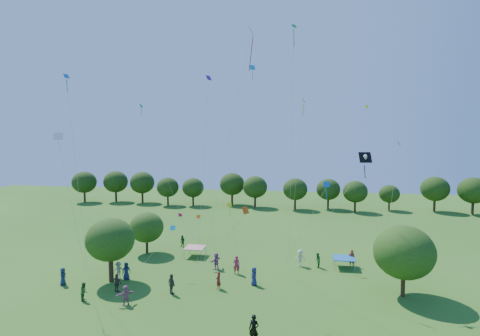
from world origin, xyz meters
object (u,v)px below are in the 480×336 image
(near_tree_west, at_px, (110,240))
(tent_red_stripe, at_px, (195,248))
(near_tree_north, at_px, (147,227))
(pirate_kite, at_px, (363,160))
(near_tree_east, at_px, (404,252))
(tent_blue, at_px, (344,258))
(red_high_kite, at_px, (243,77))
(man_in_black, at_px, (254,329))

(near_tree_west, relative_size, tent_red_stripe, 2.78)
(near_tree_west, distance_m, tent_red_stripe, 10.90)
(near_tree_north, bearing_deg, pirate_kite, -17.76)
(near_tree_west, bearing_deg, near_tree_east, 2.02)
(near_tree_north, xyz_separation_m, tent_blue, (22.62, -1.41, -2.11))
(tent_red_stripe, bearing_deg, tent_blue, -4.11)
(near_tree_west, xyz_separation_m, red_high_kite, (12.59, 0.75, 15.01))
(tent_red_stripe, relative_size, tent_blue, 1.00)
(near_tree_west, relative_size, man_in_black, 3.21)
(near_tree_north, bearing_deg, tent_blue, -3.56)
(near_tree_west, height_order, red_high_kite, red_high_kite)
(tent_red_stripe, height_order, red_high_kite, red_high_kite)
(man_in_black, bearing_deg, tent_red_stripe, 131.41)
(pirate_kite, bearing_deg, red_high_kite, -175.96)
(tent_blue, bearing_deg, pirate_kite, -82.65)
(tent_blue, bearing_deg, near_tree_north, 176.44)
(near_tree_north, xyz_separation_m, near_tree_east, (26.86, -8.05, 0.74))
(tent_red_stripe, xyz_separation_m, red_high_kite, (6.87, -8.03, 18.04))
(red_high_kite, bearing_deg, near_tree_east, 0.79)
(tent_red_stripe, xyz_separation_m, tent_blue, (16.64, -1.20, 0.00))
(tent_blue, bearing_deg, near_tree_east, -57.44)
(near_tree_west, relative_size, pirate_kite, 0.55)
(near_tree_north, bearing_deg, tent_red_stripe, -2.04)
(tent_blue, bearing_deg, near_tree_west, -161.26)
(near_tree_north, relative_size, man_in_black, 2.60)
(near_tree_north, relative_size, tent_red_stripe, 2.25)
(near_tree_west, relative_size, near_tree_north, 1.23)
(near_tree_east, bearing_deg, tent_red_stripe, 159.43)
(near_tree_west, xyz_separation_m, tent_blue, (22.35, 7.58, -3.02))
(near_tree_west, bearing_deg, near_tree_north, 91.68)
(red_high_kite, bearing_deg, tent_blue, 34.98)
(near_tree_north, xyz_separation_m, tent_red_stripe, (5.98, -0.21, -2.11))
(tent_red_stripe, relative_size, red_high_kite, 0.10)
(tent_blue, height_order, pirate_kite, pirate_kite)
(near_tree_west, xyz_separation_m, near_tree_north, (-0.26, 8.99, -0.91))
(near_tree_east, bearing_deg, tent_blue, 122.56)
(near_tree_west, height_order, tent_blue, near_tree_west)
(man_in_black, bearing_deg, near_tree_north, 144.36)
(pirate_kite, bearing_deg, near_tree_west, -176.31)
(near_tree_west, xyz_separation_m, tent_red_stripe, (5.71, 8.78, -3.02))
(man_in_black, height_order, pirate_kite, pirate_kite)
(near_tree_west, distance_m, near_tree_north, 9.04)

